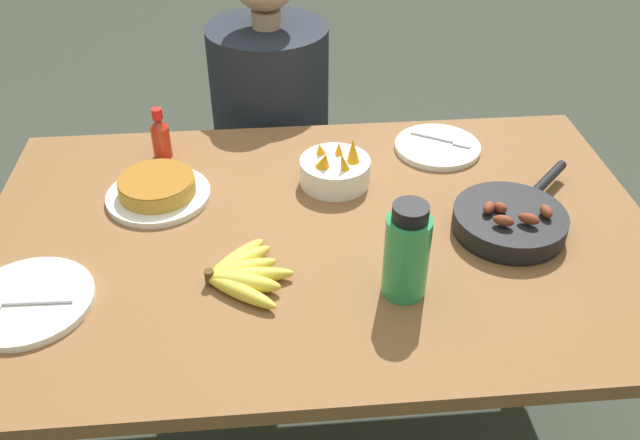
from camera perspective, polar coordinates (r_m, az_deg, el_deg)
name	(u,v)px	position (r m, az deg, el deg)	size (l,w,h in m)	color
ground_plane	(320,425)	(2.06, 0.00, -16.88)	(14.00, 14.00, 0.00)	#383D33
dining_table	(320,261)	(1.60, 0.00, -3.44)	(1.54, 0.98, 0.71)	brown
banana_bunch	(241,273)	(1.41, -6.64, -4.49)	(0.19, 0.24, 0.04)	gold
skillet	(510,220)	(1.58, 15.74, -0.03)	(0.34, 0.34, 0.08)	black
frittata_plate_center	(158,190)	(1.68, -13.51, 2.50)	(0.25, 0.25, 0.06)	white
empty_plate_near_front	(437,147)	(1.86, 9.86, 6.10)	(0.23, 0.23, 0.02)	white
empty_plate_far_left	(28,302)	(1.47, -23.38, -6.33)	(0.26, 0.26, 0.02)	white
fruit_bowl_mango	(335,170)	(1.68, 1.29, 4.25)	(0.18, 0.18, 0.12)	white
water_bottle	(407,252)	(1.33, 7.31, -2.72)	(0.09, 0.09, 0.21)	#2D9351
hot_sauce_bottle	(161,136)	(1.83, -13.28, 6.90)	(0.05, 0.05, 0.14)	#B72814
person_figure	(273,157)	(2.28, -3.99, 5.30)	(0.41, 0.41, 1.16)	black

